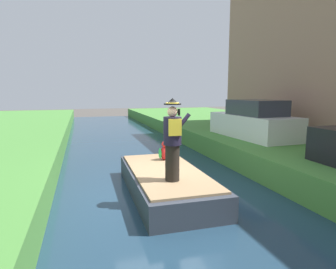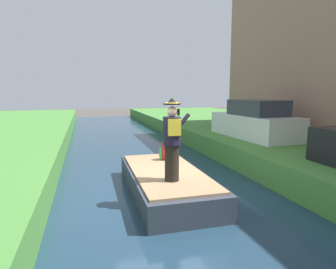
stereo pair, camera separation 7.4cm
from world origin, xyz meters
name	(u,v)px [view 1 (the left image)]	position (x,y,z in m)	size (l,w,h in m)	color
ground_plane	(168,199)	(0.00, 0.00, 0.00)	(80.00, 80.00, 0.00)	#4C4742
canal_water	(168,197)	(0.00, 0.00, 0.05)	(5.52, 48.00, 0.10)	#1E384C
boat	(166,182)	(0.00, 0.15, 0.40)	(1.86, 4.22, 0.61)	#333842
person_pirate	(173,140)	(-0.10, -0.73, 1.64)	(0.61, 0.42, 1.85)	black
parrot_plush	(165,152)	(0.28, 1.23, 0.95)	(0.36, 0.34, 0.57)	red
parked_car_white	(253,122)	(4.60, 3.33, 1.50)	(1.92, 4.09, 1.50)	white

